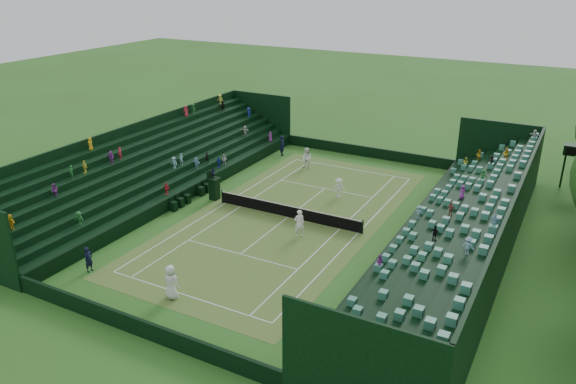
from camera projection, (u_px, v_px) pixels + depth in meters
name	position (u px, v px, depth m)	size (l,w,h in m)	color
ground	(288.00, 217.00, 40.92)	(160.00, 160.00, 0.00)	#30621F
court_surface	(288.00, 217.00, 40.92)	(12.97, 26.77, 0.01)	#317627
perimeter_wall_north	(367.00, 152.00, 53.69)	(17.17, 0.20, 1.00)	black
perimeter_wall_south	(136.00, 326.00, 27.77)	(17.17, 0.20, 1.00)	black
perimeter_wall_east	(401.00, 236.00, 37.00)	(0.20, 31.77, 1.00)	black
perimeter_wall_west	(194.00, 190.00, 44.46)	(0.20, 31.77, 1.00)	black
north_grandstand	(468.00, 235.00, 34.77)	(6.60, 32.00, 4.90)	black
south_grandstand	(152.00, 170.00, 45.90)	(6.60, 32.00, 4.90)	black
tennis_net	(288.00, 211.00, 40.72)	(11.67, 0.10, 1.06)	black
umpire_chair	(214.00, 186.00, 43.71)	(0.83, 0.83, 2.61)	black
courtside_chairs	(194.00, 195.00, 43.93)	(0.48, 5.46, 1.05)	black
player_near_west	(171.00, 282.00, 30.64)	(0.99, 0.64, 2.03)	silver
player_near_east	(299.00, 223.00, 37.66)	(0.72, 0.47, 1.98)	white
player_far_west	(307.00, 158.00, 50.43)	(0.93, 0.72, 1.91)	white
player_far_east	(339.00, 188.00, 44.13)	(1.04, 0.60, 1.61)	white
line_judge_north	(282.00, 146.00, 53.84)	(0.73, 0.48, 1.99)	black
line_judge_south	(89.00, 259.00, 33.44)	(0.58, 0.38, 1.60)	black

